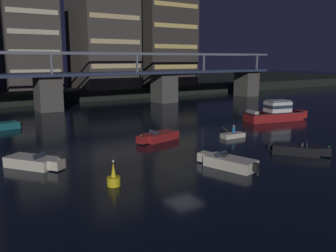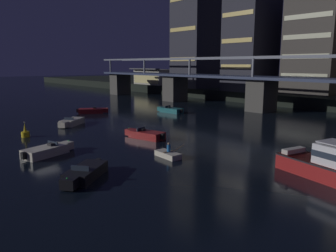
# 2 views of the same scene
# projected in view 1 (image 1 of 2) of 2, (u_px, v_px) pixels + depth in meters

# --- Properties ---
(ground_plane) EXTENTS (400.00, 400.00, 0.00)m
(ground_plane) POSITION_uv_depth(u_px,v_px,m) (184.00, 171.00, 26.74)
(ground_plane) COLOR black
(far_riverbank) EXTENTS (240.00, 80.00, 2.20)m
(far_riverbank) POSITION_uv_depth(u_px,v_px,m) (2.00, 86.00, 97.45)
(far_riverbank) COLOR black
(far_riverbank) RESTS_ON ground
(river_bridge) EXTENTS (94.56, 6.40, 9.38)m
(river_bridge) POSITION_uv_depth(u_px,v_px,m) (48.00, 85.00, 57.26)
(river_bridge) COLOR #4C4944
(river_bridge) RESTS_ON ground
(tower_central) EXTENTS (10.12, 10.99, 18.97)m
(tower_central) POSITION_uv_depth(u_px,v_px,m) (28.00, 42.00, 70.91)
(tower_central) COLOR #423D38
(tower_central) RESTS_ON far_riverbank
(tower_east_tall) EXTENTS (11.41, 13.56, 24.10)m
(tower_east_tall) POSITION_uv_depth(u_px,v_px,m) (102.00, 31.00, 74.69)
(tower_east_tall) COLOR #423D38
(tower_east_tall) RESTS_ON far_riverbank
(tower_east_low) EXTENTS (12.22, 12.16, 22.46)m
(tower_east_low) POSITION_uv_depth(u_px,v_px,m) (162.00, 37.00, 82.67)
(tower_east_low) COLOR #38332D
(tower_east_low) RESTS_ON far_riverbank
(cabin_cruiser_near_left) EXTENTS (9.37, 4.31, 2.79)m
(cabin_cruiser_near_left) POSITION_uv_depth(u_px,v_px,m) (276.00, 113.00, 48.57)
(cabin_cruiser_near_left) COLOR maroon
(cabin_cruiser_near_left) RESTS_ON ground
(speedboat_near_right) EXTENTS (3.99, 4.69, 1.16)m
(speedboat_near_right) POSITION_uv_depth(u_px,v_px,m) (299.00, 149.00, 31.51)
(speedboat_near_right) COLOR black
(speedboat_near_right) RESTS_ON ground
(speedboat_mid_left) EXTENTS (3.99, 4.69, 1.16)m
(speedboat_mid_left) POSITION_uv_depth(u_px,v_px,m) (33.00, 162.00, 27.69)
(speedboat_mid_left) COLOR beige
(speedboat_mid_left) RESTS_ON ground
(speedboat_mid_center) EXTENTS (2.77, 5.18, 1.16)m
(speedboat_mid_center) POSITION_uv_depth(u_px,v_px,m) (228.00, 162.00, 27.63)
(speedboat_mid_center) COLOR beige
(speedboat_mid_center) RESTS_ON ground
(speedboat_mid_right) EXTENTS (5.21, 2.65, 1.16)m
(speedboat_mid_right) POSITION_uv_depth(u_px,v_px,m) (158.00, 137.00, 36.76)
(speedboat_mid_right) COLOR maroon
(speedboat_mid_right) RESTS_ON ground
(channel_buoy) EXTENTS (0.90, 0.90, 1.76)m
(channel_buoy) POSITION_uv_depth(u_px,v_px,m) (114.00, 179.00, 23.63)
(channel_buoy) COLOR yellow
(channel_buoy) RESTS_ON ground
(dinghy_with_paddler) EXTENTS (2.66, 2.44, 1.36)m
(dinghy_with_paddler) POSITION_uv_depth(u_px,v_px,m) (233.00, 135.00, 38.14)
(dinghy_with_paddler) COLOR beige
(dinghy_with_paddler) RESTS_ON ground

